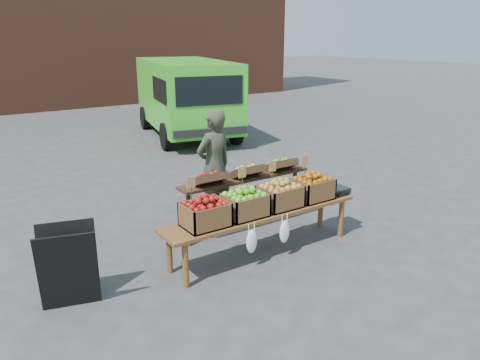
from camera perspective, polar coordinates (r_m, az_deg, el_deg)
ground at (r=6.02m, az=-4.74°, el=-9.12°), size 80.00×80.00×0.00m
delivery_van at (r=12.81m, az=-6.57°, el=9.79°), size 3.03×4.84×2.01m
vendor at (r=6.88m, az=-3.16°, el=1.78°), size 0.66×0.48×1.67m
chalkboard_sign at (r=5.10m, az=-20.19°, el=-9.90°), size 0.64×0.46×0.88m
back_table at (r=6.54m, az=0.68°, el=-1.92°), size 2.10×0.44×1.04m
display_bench at (r=5.95m, az=2.74°, el=-6.40°), size 2.70×0.56×0.57m
crate_golden_apples at (r=5.36m, az=-4.28°, el=-4.25°), size 0.50×0.40×0.28m
crate_russet_pears at (r=5.64m, az=0.56°, el=-3.09°), size 0.50×0.40×0.28m
crate_red_apples at (r=5.95m, az=4.91°, el=-2.03°), size 0.50×0.40×0.28m
crate_green_apples at (r=6.30m, az=8.80°, el=-1.07°), size 0.50×0.40×0.28m
weighing_scale at (r=6.61m, az=11.46°, el=-1.22°), size 0.34×0.30×0.08m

